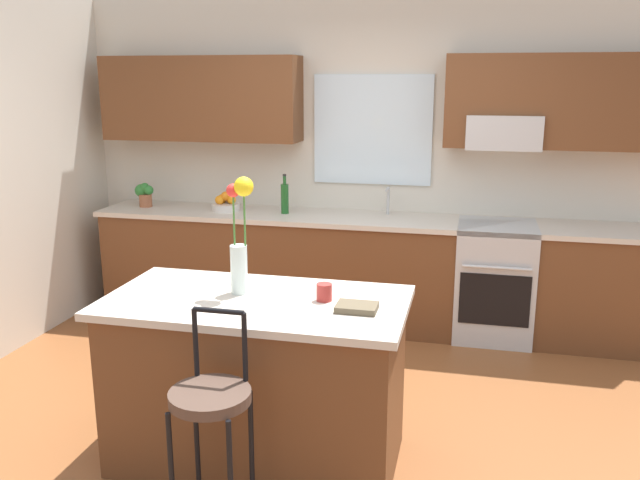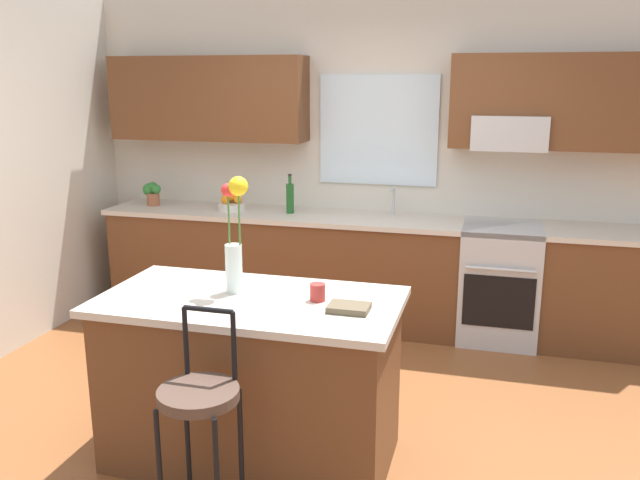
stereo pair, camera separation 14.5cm
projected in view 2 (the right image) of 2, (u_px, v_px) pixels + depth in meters
name	position (u px, v px, depth m)	size (l,w,h in m)	color
ground_plane	(314.00, 423.00, 3.99)	(14.00, 14.00, 0.00)	brown
back_wall_assembly	(380.00, 142.00, 5.48)	(5.60, 0.50, 2.70)	beige
counter_run	(369.00, 271.00, 5.47)	(4.56, 0.64, 0.92)	brown
sink_faucet	(393.00, 198.00, 5.42)	(0.02, 0.13, 0.23)	#B7BABC
oven_range	(499.00, 283.00, 5.18)	(0.60, 0.64, 0.92)	#B7BABC
kitchen_island	(252.00, 379.00, 3.53)	(1.56, 0.83, 0.92)	brown
bar_stool_near	(200.00, 404.00, 2.90)	(0.36, 0.36, 1.04)	black
flower_vase	(235.00, 237.00, 3.44)	(0.15, 0.10, 0.62)	silver
mug_ceramic	(318.00, 292.00, 3.36)	(0.08, 0.08, 0.09)	#A52D28
cookbook	(349.00, 308.00, 3.22)	(0.20, 0.15, 0.03)	brown
fruit_bowl_oranges	(232.00, 203.00, 5.66)	(0.24, 0.24, 0.16)	silver
bottle_olive_oil	(290.00, 197.00, 5.50)	(0.06, 0.06, 0.33)	#1E5923
potted_plant_small	(152.00, 192.00, 5.83)	(0.18, 0.12, 0.21)	#9E5B3D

